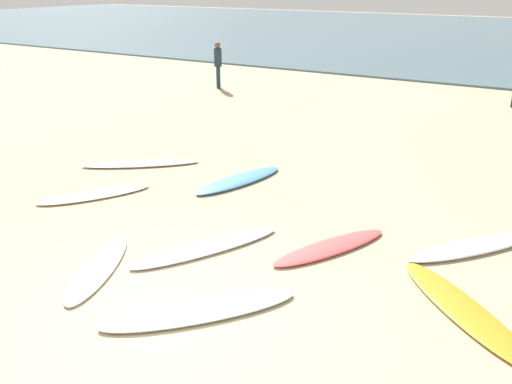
{
  "coord_description": "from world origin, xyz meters",
  "views": [
    {
      "loc": [
        4.01,
        -4.34,
        3.9
      ],
      "look_at": [
        -0.8,
        3.63,
        0.3
      ],
      "focal_mm": 39.25,
      "sensor_mm": 36.0,
      "label": 1
    }
  ],
  "objects_px": {
    "surfboard_9": "(141,164)",
    "surfboard_6": "(239,180)",
    "surfboard_1": "(200,310)",
    "surfboard_3": "(98,267)",
    "surfboard_8": "(207,247)",
    "surfboard_0": "(473,247)",
    "surfboard_5": "(330,247)",
    "surfboard_4": "(95,194)",
    "surfboard_2": "(464,310)",
    "beachgoer_near": "(218,63)"
  },
  "relations": [
    {
      "from": "surfboard_3",
      "to": "beachgoer_near",
      "type": "xyz_separation_m",
      "value": [
        -6.43,
        12.28,
        0.9
      ]
    },
    {
      "from": "surfboard_2",
      "to": "beachgoer_near",
      "type": "relative_size",
      "value": 1.52
    },
    {
      "from": "surfboard_6",
      "to": "surfboard_3",
      "type": "bearing_deg",
      "value": 106.53
    },
    {
      "from": "surfboard_1",
      "to": "surfboard_3",
      "type": "relative_size",
      "value": 1.19
    },
    {
      "from": "surfboard_8",
      "to": "surfboard_0",
      "type": "bearing_deg",
      "value": -122.59
    },
    {
      "from": "surfboard_2",
      "to": "surfboard_0",
      "type": "bearing_deg",
      "value": -129.82
    },
    {
      "from": "surfboard_4",
      "to": "beachgoer_near",
      "type": "bearing_deg",
      "value": -36.35
    },
    {
      "from": "surfboard_0",
      "to": "surfboard_1",
      "type": "distance_m",
      "value": 4.37
    },
    {
      "from": "beachgoer_near",
      "to": "surfboard_9",
      "type": "bearing_deg",
      "value": 165.34
    },
    {
      "from": "surfboard_1",
      "to": "surfboard_8",
      "type": "relative_size",
      "value": 0.99
    },
    {
      "from": "surfboard_0",
      "to": "surfboard_8",
      "type": "xyz_separation_m",
      "value": [
        -3.48,
        -2.12,
        -0.0
      ]
    },
    {
      "from": "surfboard_2",
      "to": "surfboard_1",
      "type": "bearing_deg",
      "value": -16.31
    },
    {
      "from": "surfboard_8",
      "to": "surfboard_6",
      "type": "bearing_deg",
      "value": -40.65
    },
    {
      "from": "surfboard_1",
      "to": "surfboard_8",
      "type": "height_order",
      "value": "surfboard_1"
    },
    {
      "from": "surfboard_2",
      "to": "surfboard_5",
      "type": "relative_size",
      "value": 1.18
    },
    {
      "from": "surfboard_5",
      "to": "surfboard_9",
      "type": "bearing_deg",
      "value": -171.94
    },
    {
      "from": "surfboard_0",
      "to": "surfboard_2",
      "type": "bearing_deg",
      "value": -45.43
    },
    {
      "from": "surfboard_2",
      "to": "surfboard_6",
      "type": "distance_m",
      "value": 5.53
    },
    {
      "from": "surfboard_3",
      "to": "surfboard_9",
      "type": "distance_m",
      "value": 4.71
    },
    {
      "from": "surfboard_8",
      "to": "beachgoer_near",
      "type": "height_order",
      "value": "beachgoer_near"
    },
    {
      "from": "surfboard_2",
      "to": "surfboard_4",
      "type": "relative_size",
      "value": 1.19
    },
    {
      "from": "surfboard_3",
      "to": "surfboard_4",
      "type": "bearing_deg",
      "value": -68.24
    },
    {
      "from": "surfboard_2",
      "to": "surfboard_9",
      "type": "relative_size",
      "value": 0.99
    },
    {
      "from": "beachgoer_near",
      "to": "surfboard_6",
      "type": "bearing_deg",
      "value": 178.4
    },
    {
      "from": "surfboard_5",
      "to": "surfboard_6",
      "type": "relative_size",
      "value": 0.95
    },
    {
      "from": "surfboard_1",
      "to": "beachgoer_near",
      "type": "bearing_deg",
      "value": -16.15
    },
    {
      "from": "surfboard_2",
      "to": "surfboard_3",
      "type": "relative_size",
      "value": 1.21
    },
    {
      "from": "surfboard_0",
      "to": "surfboard_5",
      "type": "distance_m",
      "value": 2.18
    },
    {
      "from": "surfboard_2",
      "to": "surfboard_4",
      "type": "bearing_deg",
      "value": -51.38
    },
    {
      "from": "surfboard_4",
      "to": "surfboard_5",
      "type": "xyz_separation_m",
      "value": [
        4.75,
        0.27,
        0.0
      ]
    },
    {
      "from": "surfboard_8",
      "to": "surfboard_9",
      "type": "xyz_separation_m",
      "value": [
        -3.65,
        2.57,
        0.0
      ]
    },
    {
      "from": "surfboard_5",
      "to": "surfboard_9",
      "type": "height_order",
      "value": "same"
    },
    {
      "from": "surfboard_9",
      "to": "surfboard_6",
      "type": "bearing_deg",
      "value": -124.31
    },
    {
      "from": "surfboard_0",
      "to": "surfboard_8",
      "type": "height_order",
      "value": "surfboard_0"
    },
    {
      "from": "surfboard_6",
      "to": "beachgoer_near",
      "type": "height_order",
      "value": "beachgoer_near"
    },
    {
      "from": "surfboard_1",
      "to": "surfboard_2",
      "type": "xyz_separation_m",
      "value": [
        2.79,
        1.71,
        -0.01
      ]
    },
    {
      "from": "surfboard_5",
      "to": "surfboard_8",
      "type": "bearing_deg",
      "value": -123.75
    },
    {
      "from": "surfboard_4",
      "to": "surfboard_9",
      "type": "bearing_deg",
      "value": -43.49
    },
    {
      "from": "surfboard_4",
      "to": "surfboard_8",
      "type": "bearing_deg",
      "value": -161.68
    },
    {
      "from": "surfboard_3",
      "to": "surfboard_5",
      "type": "xyz_separation_m",
      "value": [
        2.58,
        2.28,
        0.01
      ]
    },
    {
      "from": "surfboard_9",
      "to": "beachgoer_near",
      "type": "distance_m",
      "value": 9.25
    },
    {
      "from": "surfboard_0",
      "to": "surfboard_8",
      "type": "relative_size",
      "value": 0.96
    },
    {
      "from": "surfboard_6",
      "to": "surfboard_9",
      "type": "bearing_deg",
      "value": 18.15
    },
    {
      "from": "surfboard_2",
      "to": "surfboard_4",
      "type": "distance_m",
      "value": 6.88
    },
    {
      "from": "surfboard_3",
      "to": "surfboard_5",
      "type": "bearing_deg",
      "value": -163.94
    },
    {
      "from": "surfboard_4",
      "to": "beachgoer_near",
      "type": "relative_size",
      "value": 1.27
    },
    {
      "from": "surfboard_4",
      "to": "beachgoer_near",
      "type": "height_order",
      "value": "beachgoer_near"
    },
    {
      "from": "surfboard_4",
      "to": "surfboard_2",
      "type": "bearing_deg",
      "value": -152.53
    },
    {
      "from": "surfboard_2",
      "to": "surfboard_3",
      "type": "xyz_separation_m",
      "value": [
        -4.7,
        -1.57,
        -0.0
      ]
    },
    {
      "from": "surfboard_2",
      "to": "surfboard_5",
      "type": "bearing_deg",
      "value": -66.27
    }
  ]
}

